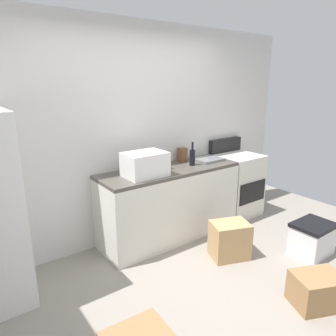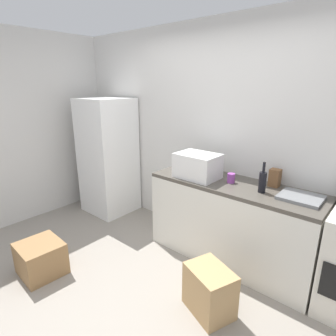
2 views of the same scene
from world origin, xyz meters
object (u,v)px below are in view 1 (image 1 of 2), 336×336
Objects in this scene: stove_oven at (236,183)px; coffee_mug at (167,165)px; cardboard_box_medium at (230,240)px; microwave at (145,164)px; knife_block at (182,154)px; storage_bin at (312,238)px; cardboard_box_large at (317,290)px; wine_bottle at (192,157)px.

coffee_mug is (-1.26, 0.00, 0.48)m from stove_oven.
cardboard_box_medium is (0.28, -0.80, -0.74)m from coffee_mug.
microwave is (-1.63, -0.09, 0.57)m from stove_oven.
storage_bin is (0.70, -1.51, -0.80)m from knife_block.
stove_oven is at bearing -0.08° from coffee_mug.
microwave is 1.27m from cardboard_box_medium.
cardboard_box_large is 0.92× the size of storage_bin.
knife_block is at bearing 20.36° from microwave.
storage_bin is at bearing -40.08° from microwave.
microwave is 1.00× the size of storage_bin.
stove_oven is 3.67× the size of wine_bottle.
coffee_mug is 0.24× the size of cardboard_box_medium.
microwave reaches higher than storage_bin.
wine_bottle is 1.10m from cardboard_box_medium.
coffee_mug is (-0.35, 0.05, -0.06)m from wine_bottle.
knife_block is (0.38, 0.19, 0.04)m from coffee_mug.
wine_bottle is 3.00× the size of coffee_mug.
stove_oven is at bearing 3.10° from microwave.
wine_bottle is at bearing 3.18° from microwave.
coffee_mug reaches higher than cardboard_box_large.
storage_bin is at bearing -32.47° from cardboard_box_medium.
wine_bottle reaches higher than storage_bin.
knife_block is 0.43× the size of cardboard_box_medium.
knife_block reaches higher than cardboard_box_medium.
coffee_mug is at bearing 13.70° from microwave.
stove_oven is at bearing 39.32° from cardboard_box_medium.
stove_oven reaches higher than cardboard_box_medium.
storage_bin is (0.76, 0.49, 0.05)m from cardboard_box_large.
microwave is at bearing -176.82° from wine_bottle.
storage_bin is at bearing -97.40° from stove_oven.
storage_bin is (0.73, -1.27, -0.82)m from wine_bottle.
coffee_mug is at bearing 172.02° from wine_bottle.
stove_oven is at bearing -12.35° from knife_block.
stove_oven is at bearing 3.03° from wine_bottle.
microwave is 2.56× the size of knife_block.
cardboard_box_large is at bearing -91.75° from knife_block.
storage_bin is (1.09, -1.32, -0.76)m from coffee_mug.
microwave reaches higher than cardboard_box_medium.
knife_block is at bearing 82.71° from wine_bottle.
coffee_mug is 0.56× the size of knife_block.
microwave is 0.72m from wine_bottle.
wine_bottle is at bearing -176.97° from stove_oven.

